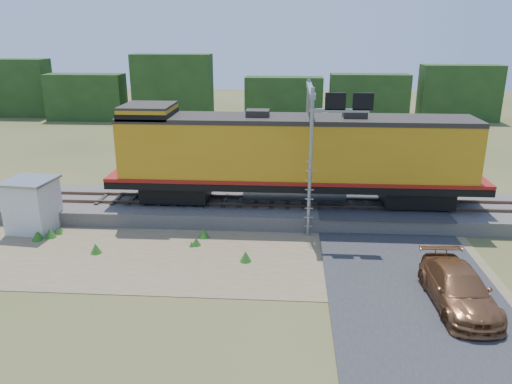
# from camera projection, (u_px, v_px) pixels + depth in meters

# --- Properties ---
(ground) EXTENTS (140.00, 140.00, 0.00)m
(ground) POSITION_uv_depth(u_px,v_px,m) (247.00, 261.00, 23.14)
(ground) COLOR #475123
(ground) RESTS_ON ground
(ballast) EXTENTS (70.00, 5.00, 0.80)m
(ballast) POSITION_uv_depth(u_px,v_px,m) (256.00, 209.00, 28.71)
(ballast) COLOR slate
(ballast) RESTS_ON ground
(rails) EXTENTS (70.00, 1.54, 0.16)m
(rails) POSITION_uv_depth(u_px,v_px,m) (256.00, 201.00, 28.56)
(rails) COLOR brown
(rails) RESTS_ON ballast
(dirt_shoulder) EXTENTS (26.00, 8.00, 0.03)m
(dirt_shoulder) POSITION_uv_depth(u_px,v_px,m) (206.00, 255.00, 23.74)
(dirt_shoulder) COLOR #8C7754
(dirt_shoulder) RESTS_ON ground
(road) EXTENTS (7.00, 66.00, 0.86)m
(road) POSITION_uv_depth(u_px,v_px,m) (397.00, 257.00, 23.36)
(road) COLOR #38383A
(road) RESTS_ON ground
(tree_line_north) EXTENTS (130.00, 3.00, 6.50)m
(tree_line_north) POSITION_uv_depth(u_px,v_px,m) (275.00, 94.00, 58.24)
(tree_line_north) COLOR #1D3A15
(tree_line_north) RESTS_ON ground
(weed_clumps) EXTENTS (15.00, 6.20, 0.56)m
(weed_clumps) POSITION_uv_depth(u_px,v_px,m) (173.00, 258.00, 23.46)
(weed_clumps) COLOR #2D691E
(weed_clumps) RESTS_ON ground
(locomotive) EXTENTS (20.84, 3.18, 5.38)m
(locomotive) POSITION_uv_depth(u_px,v_px,m) (290.00, 155.00, 27.59)
(locomotive) COLOR black
(locomotive) RESTS_ON rails
(shed) EXTENTS (2.59, 2.59, 2.81)m
(shed) POSITION_uv_depth(u_px,v_px,m) (32.00, 205.00, 26.32)
(shed) COLOR silver
(shed) RESTS_ON ground
(signal_gantry) EXTENTS (3.02, 6.20, 7.62)m
(signal_gantry) POSITION_uv_depth(u_px,v_px,m) (318.00, 120.00, 26.21)
(signal_gantry) COLOR gray
(signal_gantry) RESTS_ON ground
(car) EXTENTS (2.26, 5.16, 1.48)m
(car) POSITION_uv_depth(u_px,v_px,m) (459.00, 289.00, 19.17)
(car) COLOR brown
(car) RESTS_ON ground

